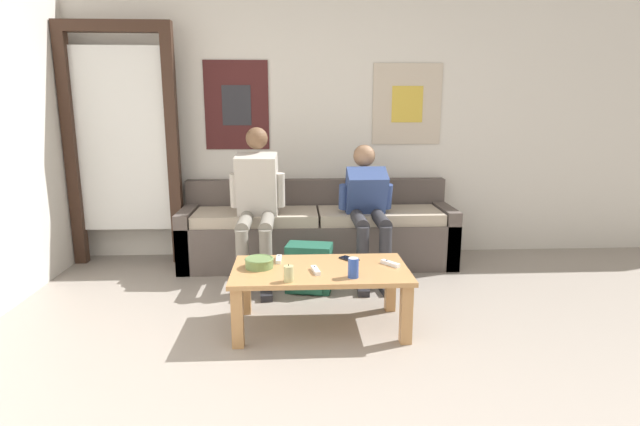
{
  "coord_description": "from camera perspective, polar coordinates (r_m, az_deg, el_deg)",
  "views": [
    {
      "loc": [
        -0.07,
        -1.93,
        1.43
      ],
      "look_at": [
        0.12,
        1.65,
        0.66
      ],
      "focal_mm": 28.0,
      "sensor_mm": 36.0,
      "label": 1
    }
  ],
  "objects": [
    {
      "name": "wall_back",
      "position": [
        4.81,
        -2.25,
        10.27
      ],
      "size": [
        10.0,
        0.07,
        2.55
      ],
      "color": "silver",
      "rests_on": "ground_plane"
    },
    {
      "name": "door_frame",
      "position": [
        4.85,
        -21.76,
        8.52
      ],
      "size": [
        1.0,
        0.1,
        2.15
      ],
      "color": "#382319",
      "rests_on": "ground_plane"
    },
    {
      "name": "couch",
      "position": [
        4.62,
        -0.26,
        -2.32
      ],
      "size": [
        2.47,
        0.67,
        0.75
      ],
      "color": "#564C47",
      "rests_on": "ground_plane"
    },
    {
      "name": "coffee_table",
      "position": [
        3.26,
        0.04,
        -7.46
      ],
      "size": [
        1.13,
        0.61,
        0.41
      ],
      "color": "#B27F4C",
      "rests_on": "ground_plane"
    },
    {
      "name": "person_seated_adult",
      "position": [
        4.18,
        -7.26,
        1.59
      ],
      "size": [
        0.47,
        0.89,
        1.26
      ],
      "color": "gray",
      "rests_on": "ground_plane"
    },
    {
      "name": "person_seated_teen",
      "position": [
        4.25,
        5.47,
        0.93
      ],
      "size": [
        0.47,
        0.93,
        1.1
      ],
      "color": "#2D2D33",
      "rests_on": "ground_plane"
    },
    {
      "name": "backpack",
      "position": [
        3.94,
        -1.26,
        -6.41
      ],
      "size": [
        0.39,
        0.3,
        0.38
      ],
      "color": "#1E5642",
      "rests_on": "ground_plane"
    },
    {
      "name": "ceramic_bowl",
      "position": [
        3.26,
        -6.95,
        -5.6
      ],
      "size": [
        0.19,
        0.19,
        0.07
      ],
      "color": "#607F47",
      "rests_on": "coffee_table"
    },
    {
      "name": "pillar_candle",
      "position": [
        2.99,
        -3.6,
        -6.95
      ],
      "size": [
        0.06,
        0.06,
        0.11
      ],
      "color": "tan",
      "rests_on": "coffee_table"
    },
    {
      "name": "drink_can_blue",
      "position": [
        3.06,
        3.83,
        -6.26
      ],
      "size": [
        0.07,
        0.07,
        0.12
      ],
      "color": "#28479E",
      "rests_on": "coffee_table"
    },
    {
      "name": "game_controller_near_left",
      "position": [
        3.16,
        -0.5,
        -6.57
      ],
      "size": [
        0.06,
        0.15,
        0.03
      ],
      "color": "white",
      "rests_on": "coffee_table"
    },
    {
      "name": "game_controller_near_right",
      "position": [
        3.33,
        8.03,
        -5.73
      ],
      "size": [
        0.11,
        0.14,
        0.03
      ],
      "color": "white",
      "rests_on": "coffee_table"
    },
    {
      "name": "game_controller_far_center",
      "position": [
        3.39,
        -4.74,
        -5.29
      ],
      "size": [
        0.04,
        0.14,
        0.03
      ],
      "color": "white",
      "rests_on": "coffee_table"
    },
    {
      "name": "cell_phone",
      "position": [
        3.42,
        3.34,
        -5.26
      ],
      "size": [
        0.14,
        0.15,
        0.01
      ],
      "color": "black",
      "rests_on": "coffee_table"
    }
  ]
}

